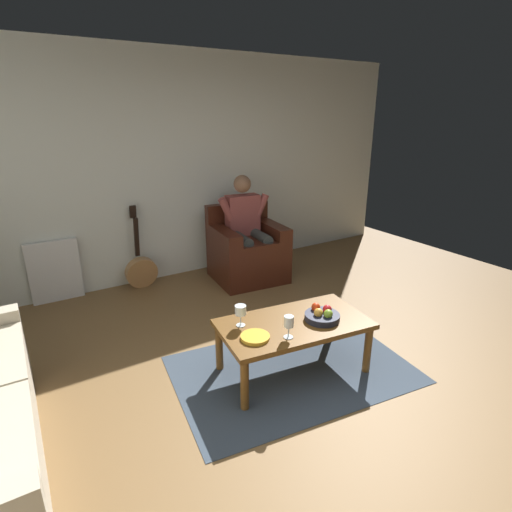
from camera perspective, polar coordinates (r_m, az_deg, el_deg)
ground_plane at (r=3.23m, az=12.88°, el=-18.40°), size 7.16×7.16×0.00m
wall_back at (r=5.09m, az=-10.21°, el=12.05°), size 6.37×0.06×2.65m
rug at (r=3.41m, az=5.11°, el=-15.51°), size 1.99×1.45×0.01m
armchair at (r=4.99m, az=-1.28°, el=0.56°), size 0.88×0.83×0.90m
person_seated at (r=4.87m, az=-1.25°, el=4.41°), size 0.67×0.62×1.26m
coffee_table at (r=3.21m, az=5.31°, el=-10.05°), size 1.22×0.76×0.43m
guitar at (r=4.95m, az=-15.79°, el=-1.83°), size 0.37×0.21×0.97m
radiator at (r=4.90m, az=-26.34°, el=-1.93°), size 0.52×0.06×0.68m
wine_glass_near at (r=3.07m, az=-2.18°, el=-7.74°), size 0.09×0.09×0.17m
wine_glass_far at (r=2.93m, az=4.61°, el=-9.33°), size 0.07×0.07×0.17m
fruit_bowl at (r=3.23m, az=9.24°, el=-8.19°), size 0.27×0.27×0.11m
decorative_dish at (r=2.96m, az=-0.12°, el=-11.27°), size 0.21×0.21×0.02m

